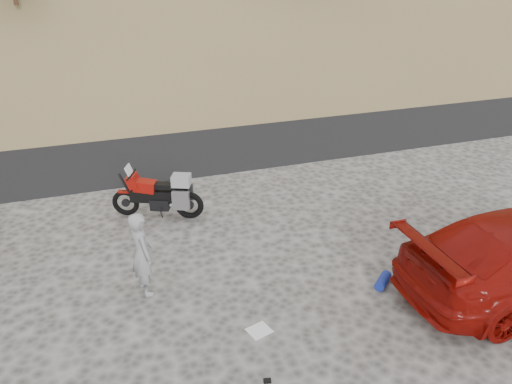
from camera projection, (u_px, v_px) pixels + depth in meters
ground at (214, 292)px, 9.91m from camera, size 140.00×140.00×0.00m
road at (152, 142)px, 17.57m from camera, size 120.00×7.00×0.05m
motorcycle at (161, 195)px, 12.45m from camera, size 2.22×1.20×1.40m
man at (146, 291)px, 9.95m from camera, size 0.55×0.72×1.76m
gear_white_cloth at (259, 330)px, 8.91m from camera, size 0.48×0.45×0.01m
gear_blue_mat at (383, 281)px, 10.08m from camera, size 0.52×0.49×0.20m
gear_bottle at (404, 282)px, 10.02m from camera, size 0.09×0.09×0.21m
gear_funnel at (411, 294)px, 9.70m from camera, size 0.17×0.17×0.20m
gear_glove_a at (267, 381)px, 7.86m from camera, size 0.14×0.11×0.03m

